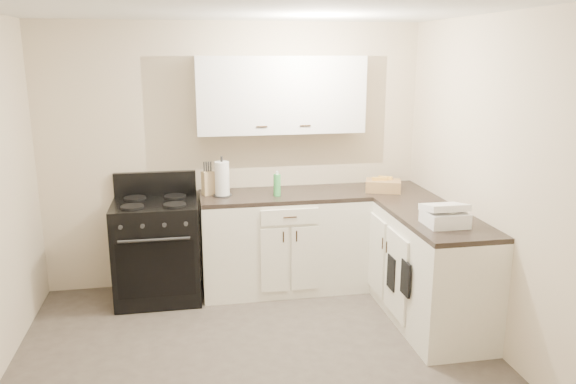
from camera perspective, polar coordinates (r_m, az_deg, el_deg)
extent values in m
plane|color=#473F38|center=(4.17, -2.68, -18.12)|extent=(3.60, 3.60, 0.00)
plane|color=white|center=(3.55, -3.16, 18.55)|extent=(3.60, 3.60, 0.00)
plane|color=beige|center=(5.41, -5.45, 3.62)|extent=(3.60, 0.00, 3.60)
plane|color=beige|center=(4.28, 21.71, -0.07)|extent=(0.00, 3.60, 3.60)
plane|color=beige|center=(2.01, 4.21, -14.68)|extent=(3.60, 0.00, 3.60)
cube|color=white|center=(5.38, -0.44, -5.19)|extent=(1.55, 0.60, 0.90)
cube|color=white|center=(5.09, 12.96, -6.69)|extent=(0.60, 1.90, 0.90)
cube|color=black|center=(5.25, -0.45, -0.34)|extent=(1.55, 0.60, 0.04)
cube|color=black|center=(4.95, 13.26, -1.59)|extent=(0.60, 1.90, 0.04)
cube|color=white|center=(5.25, -0.76, 9.85)|extent=(1.55, 0.30, 0.70)
cube|color=black|center=(5.29, -13.14, -5.80)|extent=(0.75, 0.64, 0.91)
cube|color=tan|center=(5.21, -8.13, 0.90)|extent=(0.12, 0.12, 0.22)
cylinder|color=white|center=(5.15, -6.71, 1.33)|extent=(0.16, 0.16, 0.32)
cylinder|color=#45B556|center=(5.13, -1.12, 0.70)|extent=(0.09, 0.09, 0.20)
cube|color=tan|center=(5.38, 9.64, 0.63)|extent=(0.38, 0.31, 0.11)
cube|color=white|center=(4.43, 15.64, -2.57)|extent=(0.30, 0.28, 0.11)
cylinder|color=silver|center=(4.39, 16.19, -2.52)|extent=(0.09, 0.09, 0.14)
cube|color=black|center=(4.50, 11.87, -8.59)|extent=(0.02, 0.16, 0.27)
cube|color=black|center=(4.78, 10.49, -8.08)|extent=(0.02, 0.16, 0.28)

